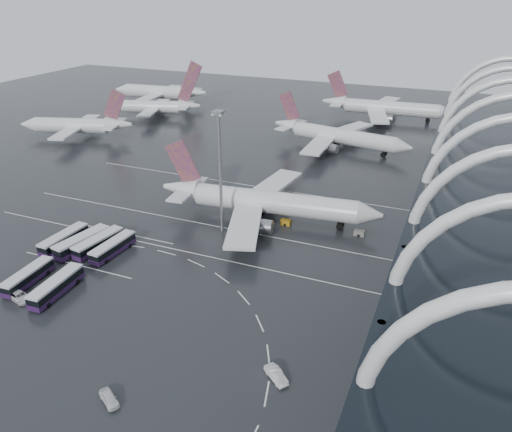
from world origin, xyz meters
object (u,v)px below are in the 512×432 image
at_px(airliner_main, 264,202).
at_px(bus_row_near_b, 82,242).
at_px(bus_row_near_a, 64,239).
at_px(jet_remote_far, 162,92).
at_px(van_curve_b, 109,398).
at_px(airliner_gate_c, 384,108).
at_px(bus_row_far_c, 56,286).
at_px(floodlight_mast, 220,158).
at_px(gse_cart_belly_d, 359,233).
at_px(airliner_gate_b, 337,136).
at_px(van_curve_a, 19,296).
at_px(bus_row_far_a, 28,276).
at_px(bus_row_near_d, 113,247).
at_px(jet_remote_west, 78,126).
at_px(van_curve_c, 276,375).
at_px(gse_cart_belly_b, 359,211).
at_px(gse_cart_belly_c, 286,222).
at_px(jet_remote_mid, 156,107).
at_px(bus_row_near_c, 98,243).

bearing_deg(airliner_main, bus_row_near_b, -142.39).
distance_m(bus_row_near_a, bus_row_near_b, 4.82).
bearing_deg(airliner_main, jet_remote_far, 126.78).
relative_size(bus_row_near_b, van_curve_b, 3.23).
height_order(airliner_gate_c, bus_row_far_c, airliner_gate_c).
bearing_deg(floodlight_mast, gse_cart_belly_d, 18.85).
xyz_separation_m(airliner_main, airliner_gate_b, (1.87, 65.02, -0.18)).
distance_m(bus_row_far_c, gse_cart_belly_d, 67.43).
height_order(airliner_gate_c, van_curve_a, airliner_gate_c).
xyz_separation_m(airliner_main, bus_row_far_a, (-32.08, -45.56, -3.14)).
bearing_deg(bus_row_near_d, airliner_gate_c, -10.44).
bearing_deg(van_curve_b, gse_cart_belly_d, 11.96).
xyz_separation_m(airliner_main, airliner_gate_c, (10.19, 113.33, 0.17)).
height_order(jet_remote_west, van_curve_c, jet_remote_west).
distance_m(bus_row_near_a, floodlight_mast, 39.84).
xyz_separation_m(airliner_gate_b, bus_row_far_a, (-33.95, -110.59, -2.95)).
distance_m(van_curve_b, gse_cart_belly_b, 80.11).
height_order(airliner_gate_c, gse_cart_belly_c, airliner_gate_c).
distance_m(airliner_gate_b, gse_cart_belly_d, 68.25).
bearing_deg(airliner_gate_c, jet_remote_mid, -162.64).
distance_m(bus_row_near_a, gse_cart_belly_d, 68.28).
height_order(bus_row_near_a, gse_cart_belly_d, bus_row_near_a).
relative_size(jet_remote_far, van_curve_c, 10.07).
distance_m(jet_remote_west, van_curve_b, 140.37).
distance_m(jet_remote_mid, van_curve_c, 167.13).
height_order(bus_row_near_d, gse_cart_belly_c, bus_row_near_d).
xyz_separation_m(jet_remote_far, bus_row_far_a, (63.13, -148.16, -3.81)).
bearing_deg(van_curve_c, jet_remote_mid, 77.19).
height_order(van_curve_a, van_curve_c, same).
bearing_deg(airliner_main, bus_row_near_a, -146.05).
bearing_deg(jet_remote_far, bus_row_near_d, 112.48).
bearing_deg(bus_row_near_d, van_curve_b, -140.36).
relative_size(airliner_main, van_curve_a, 9.87).
xyz_separation_m(gse_cart_belly_b, gse_cart_belly_c, (-15.20, -13.81, 0.03)).
bearing_deg(jet_remote_mid, bus_row_near_c, 100.08).
xyz_separation_m(bus_row_near_c, van_curve_a, (-1.20, -21.61, -0.96)).
xyz_separation_m(bus_row_far_a, van_curve_c, (54.79, -5.57, -0.86)).
bearing_deg(airliner_gate_b, bus_row_far_a, -95.96).
relative_size(van_curve_a, gse_cart_belly_d, 2.31).
bearing_deg(airliner_gate_b, bus_row_near_b, -98.29).
xyz_separation_m(bus_row_far_a, bus_row_far_c, (7.87, -0.70, 0.13)).
distance_m(bus_row_near_c, van_curve_c, 55.53).
bearing_deg(bus_row_near_d, jet_remote_mid, 31.63).
distance_m(bus_row_near_c, gse_cart_belly_b, 64.99).
xyz_separation_m(airliner_main, bus_row_far_c, (-24.21, -46.26, -3.01)).
bearing_deg(van_curve_b, jet_remote_mid, 61.17).
distance_m(bus_row_far_c, floodlight_mast, 43.59).
height_order(jet_remote_west, bus_row_near_d, jet_remote_west).
distance_m(bus_row_near_b, gse_cart_belly_d, 63.86).
bearing_deg(bus_row_near_b, airliner_gate_b, -9.81).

